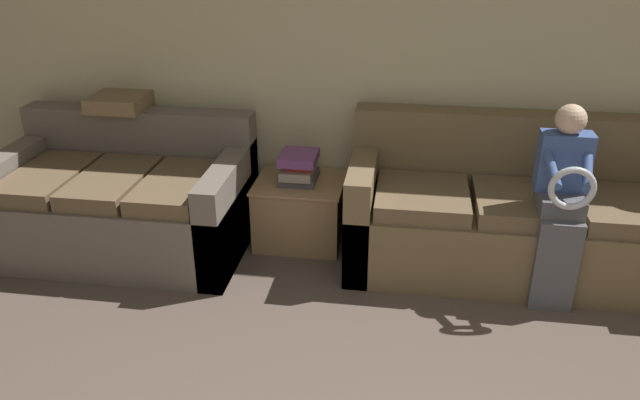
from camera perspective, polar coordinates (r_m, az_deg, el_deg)
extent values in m
cube|color=beige|center=(4.27, 10.43, 12.87)|extent=(7.82, 0.06, 2.55)
cube|color=brown|center=(4.22, 17.30, -3.23)|extent=(2.14, 0.86, 0.45)
cube|color=brown|center=(4.33, 17.55, 4.41)|extent=(2.14, 0.20, 0.50)
cube|color=brown|center=(4.11, 3.85, -0.87)|extent=(0.16, 0.86, 0.71)
cube|color=brown|center=(3.95, 9.32, 0.21)|extent=(0.57, 0.62, 0.11)
cube|color=brown|center=(4.01, 17.98, -0.34)|extent=(0.57, 0.62, 0.11)
cube|color=brown|center=(4.16, 26.20, -0.85)|extent=(0.57, 0.62, 0.11)
cube|color=#70665B|center=(4.48, -17.47, -1.41)|extent=(1.66, 1.00, 0.48)
cube|color=#70665B|center=(4.65, -16.12, 5.61)|extent=(1.66, 0.20, 0.40)
cube|color=#70665B|center=(4.81, -25.72, 0.33)|extent=(0.16, 1.00, 0.68)
cube|color=#70665B|center=(4.17, -8.30, -0.91)|extent=(0.16, 1.00, 0.68)
cube|color=brown|center=(4.50, -23.61, 1.80)|extent=(0.42, 0.76, 0.11)
cube|color=brown|center=(4.28, -18.51, 1.51)|extent=(0.42, 0.76, 0.11)
cube|color=brown|center=(4.10, -12.92, 1.19)|extent=(0.42, 0.76, 0.11)
cube|color=#56565B|center=(3.86, 20.67, -5.61)|extent=(0.24, 0.10, 0.56)
cube|color=#56565B|center=(3.83, 21.05, -0.20)|extent=(0.24, 0.28, 0.11)
cube|color=#3D5693|center=(3.81, 21.37, 3.31)|extent=(0.29, 0.14, 0.34)
sphere|color=#DBB293|center=(3.74, 21.97, 6.84)|extent=(0.17, 0.17, 0.17)
torus|color=silver|center=(3.59, 22.06, 0.98)|extent=(0.25, 0.04, 0.25)
cylinder|color=#3D5693|center=(3.66, 20.37, 3.03)|extent=(0.10, 0.30, 0.20)
cylinder|color=#3D5693|center=(3.71, 23.28, 2.80)|extent=(0.10, 0.30, 0.20)
cube|color=#9E7A51|center=(4.37, -1.84, -1.01)|extent=(0.59, 0.51, 0.45)
cube|color=tan|center=(4.28, -1.88, 1.62)|extent=(0.61, 0.53, 0.02)
cube|color=#4C4C56|center=(4.28, -1.94, 2.11)|extent=(0.25, 0.29, 0.05)
cube|color=gray|center=(4.25, -1.99, 2.73)|extent=(0.21, 0.31, 0.06)
cube|color=#BC3833|center=(4.23, -1.70, 3.34)|extent=(0.18, 0.22, 0.04)
cube|color=#7A4284|center=(4.20, -1.97, 3.90)|extent=(0.25, 0.28, 0.06)
cube|color=#846B4C|center=(4.63, -17.82, 8.56)|extent=(0.37, 0.37, 0.10)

